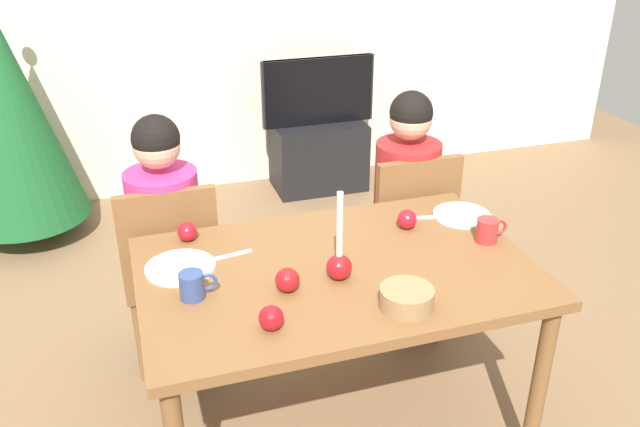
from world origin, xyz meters
TOP-DOWN VIEW (x-y plane):
  - ground_plane at (0.00, 0.00)m, footprint 7.68×7.68m
  - back_wall at (0.00, 2.60)m, footprint 6.40×0.10m
  - dining_table at (0.00, 0.00)m, footprint 1.40×0.90m
  - chair_left at (-0.54, 0.61)m, footprint 0.40×0.40m
  - chair_right at (0.56, 0.61)m, footprint 0.40×0.40m
  - person_left_child at (-0.54, 0.64)m, footprint 0.30×0.30m
  - person_right_child at (0.56, 0.64)m, footprint 0.30×0.30m
  - tv_stand at (0.65, 2.30)m, footprint 0.64×0.40m
  - tv at (0.65, 2.30)m, footprint 0.79×0.05m
  - christmas_tree at (-1.28, 2.12)m, footprint 0.74×0.74m
  - candle_centerpiece at (-0.02, -0.07)m, footprint 0.09×0.09m
  - plate_left at (-0.53, 0.16)m, footprint 0.25×0.25m
  - plate_right at (0.62, 0.23)m, footprint 0.24×0.24m
  - mug_left at (-0.51, -0.04)m, footprint 0.13×0.08m
  - mug_right at (0.61, 0.01)m, footprint 0.13×0.08m
  - fork_left at (-0.36, 0.19)m, footprint 0.18×0.04m
  - fork_right at (0.44, 0.26)m, footprint 0.18×0.05m
  - bowl_walnuts at (0.13, -0.30)m, footprint 0.18×0.18m
  - apple_near_candle at (-0.31, -0.28)m, footprint 0.08×0.08m
  - apple_by_left_plate at (-0.21, -0.09)m, footprint 0.08×0.08m
  - apple_by_right_mug at (0.36, 0.20)m, footprint 0.08×0.08m
  - apple_far_edge at (-0.48, 0.36)m, footprint 0.07×0.07m

SIDE VIEW (x-z plane):
  - ground_plane at x=0.00m, z-range 0.00..0.00m
  - tv_stand at x=0.65m, z-range 0.00..0.48m
  - chair_left at x=-0.54m, z-range 0.06..0.96m
  - chair_right at x=0.56m, z-range 0.06..0.96m
  - person_left_child at x=-0.54m, z-range -0.02..1.16m
  - person_right_child at x=0.56m, z-range -0.02..1.16m
  - dining_table at x=0.00m, z-range 0.29..1.04m
  - tv at x=0.65m, z-range 0.48..0.94m
  - fork_left at x=-0.36m, z-range 0.75..0.76m
  - fork_right at x=0.44m, z-range 0.75..0.76m
  - plate_left at x=-0.53m, z-range 0.75..0.76m
  - plate_right at x=0.62m, z-range 0.75..0.76m
  - bowl_walnuts at x=0.13m, z-range 0.75..0.82m
  - apple_far_edge at x=-0.48m, z-range 0.75..0.82m
  - apple_by_right_mug at x=0.36m, z-range 0.75..0.83m
  - apple_near_candle at x=-0.31m, z-range 0.75..0.83m
  - apple_by_left_plate at x=-0.21m, z-range 0.75..0.83m
  - mug_right at x=0.61m, z-range 0.75..0.84m
  - mug_left at x=-0.51m, z-range 0.75..0.84m
  - christmas_tree at x=-1.28m, z-range 0.03..1.58m
  - candle_centerpiece at x=-0.02m, z-range 0.65..0.98m
  - back_wall at x=0.00m, z-range 0.00..2.60m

